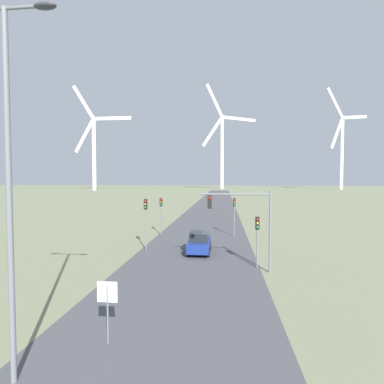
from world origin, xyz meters
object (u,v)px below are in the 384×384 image
at_px(traffic_light_post_near_right, 257,230).
at_px(traffic_light_mast_overhead, 244,213).
at_px(streetlamp, 8,155).
at_px(traffic_light_post_mid_right, 234,208).
at_px(car_approaching, 199,242).
at_px(traffic_light_post_mid_left, 161,208).
at_px(wind_turbine_far_left, 94,145).
at_px(wind_turbine_center, 342,145).
at_px(traffic_light_post_near_left, 146,213).
at_px(stop_sign_near, 107,300).
at_px(wind_turbine_left, 222,144).

xyz_separation_m(traffic_light_post_near_right, traffic_light_mast_overhead, (-1.02, -1.01, 1.33)).
height_order(streetlamp, traffic_light_post_near_right, streetlamp).
height_order(traffic_light_post_mid_right, car_approaching, traffic_light_post_mid_right).
xyz_separation_m(traffic_light_post_mid_left, wind_turbine_far_left, (-65.77, 129.16, 22.49)).
bearing_deg(wind_turbine_center, traffic_light_post_mid_left, -116.27).
bearing_deg(traffic_light_post_mid_right, traffic_light_post_near_left, -138.20).
bearing_deg(traffic_light_mast_overhead, stop_sign_near, -121.08).
bearing_deg(traffic_light_post_near_right, wind_turbine_far_left, 118.12).
bearing_deg(traffic_light_post_near_left, wind_turbine_left, 88.10).
height_order(car_approaching, wind_turbine_far_left, wind_turbine_far_left).
bearing_deg(stop_sign_near, traffic_light_mast_overhead, 58.92).
distance_m(streetlamp, traffic_light_post_near_left, 17.85).
distance_m(stop_sign_near, traffic_light_post_mid_left, 22.42).
xyz_separation_m(wind_turbine_left, wind_turbine_center, (72.93, -1.71, -1.57)).
bearing_deg(traffic_light_post_mid_left, car_approaching, -57.23).
bearing_deg(car_approaching, wind_turbine_far_left, 117.33).
bearing_deg(traffic_light_post_near_right, car_approaching, 139.19).
height_order(streetlamp, car_approaching, streetlamp).
relative_size(traffic_light_post_mid_right, car_approaching, 1.04).
bearing_deg(streetlamp, wind_turbine_center, 67.00).
height_order(stop_sign_near, wind_turbine_center, wind_turbine_center).
bearing_deg(stop_sign_near, wind_turbine_left, 89.03).
bearing_deg(wind_turbine_far_left, traffic_light_post_mid_right, -60.20).
height_order(streetlamp, traffic_light_post_near_left, streetlamp).
distance_m(traffic_light_post_mid_left, traffic_light_post_mid_right, 8.21).
height_order(traffic_light_mast_overhead, wind_turbine_center, wind_turbine_center).
relative_size(stop_sign_near, car_approaching, 0.59).
bearing_deg(streetlamp, traffic_light_post_near_right, 55.78).
distance_m(traffic_light_post_mid_right, wind_turbine_left, 163.12).
xyz_separation_m(traffic_light_post_mid_left, traffic_light_post_mid_right, (8.21, -0.01, 0.04)).
relative_size(streetlamp, wind_turbine_center, 0.19).
xyz_separation_m(traffic_light_post_mid_left, wind_turbine_center, (78.65, 159.32, 24.28)).
xyz_separation_m(stop_sign_near, traffic_light_mast_overhead, (5.80, 9.61, 2.33)).
distance_m(streetlamp, traffic_light_post_mid_left, 25.00).
bearing_deg(wind_turbine_center, traffic_light_post_mid_right, -113.85).
distance_m(wind_turbine_left, wind_turbine_center, 72.96).
height_order(traffic_light_post_mid_left, wind_turbine_center, wind_turbine_center).
relative_size(traffic_light_post_mid_left, traffic_light_mast_overhead, 0.76).
bearing_deg(traffic_light_post_near_right, wind_turbine_left, 91.24).
relative_size(streetlamp, traffic_light_mast_overhead, 2.07).
bearing_deg(traffic_light_post_near_right, streetlamp, -124.22).
relative_size(stop_sign_near, wind_turbine_far_left, 0.04).
xyz_separation_m(streetlamp, traffic_light_post_mid_left, (-0.56, 24.67, -3.99)).
xyz_separation_m(stop_sign_near, wind_turbine_left, (3.09, 183.26, 27.23)).
xyz_separation_m(traffic_light_post_near_left, car_approaching, (4.85, -0.54, -2.41)).
bearing_deg(wind_turbine_left, traffic_light_post_near_left, -91.90).
bearing_deg(wind_turbine_left, traffic_light_mast_overhead, -89.11).
bearing_deg(wind_turbine_far_left, car_approaching, -62.67).
xyz_separation_m(traffic_light_post_near_right, wind_turbine_center, (69.20, 170.92, 24.66)).
distance_m(traffic_light_post_near_left, traffic_light_post_mid_right, 10.82).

